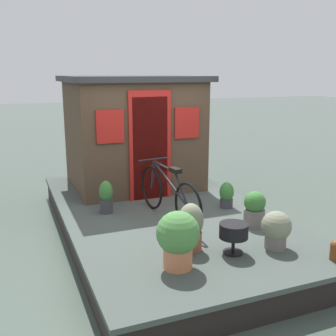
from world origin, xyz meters
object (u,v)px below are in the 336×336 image
object	(u,v)px
houseboat_cabin	(132,131)
bicycle	(168,194)
potted_plant_rosemary	(227,195)
mooring_bollard	(336,250)
potted_plant_lavender	(254,209)
potted_plant_geranium	(191,226)
potted_plant_thyme	(106,197)
charcoal_grill	(234,232)
potted_plant_sage	(276,229)
potted_plant_succulent	(178,237)

from	to	relation	value
houseboat_cabin	bicycle	distance (m)	2.11
potted_plant_rosemary	mooring_bollard	bearing A→B (deg)	-173.95
potted_plant_lavender	potted_plant_geranium	size ratio (longest dim) A/B	0.85
potted_plant_geranium	potted_plant_thyme	world-z (taller)	potted_plant_geranium
houseboat_cabin	charcoal_grill	world-z (taller)	houseboat_cabin
potted_plant_sage	charcoal_grill	bearing A→B (deg)	82.77
potted_plant_sage	potted_plant_rosemary	bearing A→B (deg)	-7.99
bicycle	potted_plant_succulent	size ratio (longest dim) A/B	2.72
bicycle	potted_plant_geranium	bearing A→B (deg)	172.26
houseboat_cabin	potted_plant_sage	distance (m)	3.58
potted_plant_rosemary	charcoal_grill	distance (m)	1.66
potted_plant_lavender	mooring_bollard	world-z (taller)	potted_plant_lavender
potted_plant_lavender	mooring_bollard	size ratio (longest dim) A/B	2.09
potted_plant_thyme	mooring_bollard	size ratio (longest dim) A/B	2.12
potted_plant_succulent	charcoal_grill	world-z (taller)	potted_plant_succulent
potted_plant_succulent	potted_plant_lavender	bearing A→B (deg)	-63.31
potted_plant_geranium	potted_plant_lavender	bearing A→B (deg)	-72.00
mooring_bollard	houseboat_cabin	bearing A→B (deg)	16.53
bicycle	charcoal_grill	world-z (taller)	bicycle
bicycle	mooring_bollard	xyz separation A→B (m)	(-1.93, -1.26, -0.25)
potted_plant_lavender	potted_plant_rosemary	size ratio (longest dim) A/B	1.21
houseboat_cabin	mooring_bollard	size ratio (longest dim) A/B	10.19
potted_plant_geranium	potted_plant_sage	size ratio (longest dim) A/B	1.24
houseboat_cabin	potted_plant_geranium	bearing A→B (deg)	175.63
bicycle	potted_plant_thyme	xyz separation A→B (m)	(0.60, 0.77, -0.13)
potted_plant_succulent	potted_plant_sage	bearing A→B (deg)	-89.18
bicycle	potted_plant_geranium	size ratio (longest dim) A/B	3.02
potted_plant_geranium	potted_plant_sage	xyz separation A→B (m)	(-0.35, -0.97, -0.05)
bicycle	potted_plant_rosemary	xyz separation A→B (m)	(0.13, -1.04, -0.18)
houseboat_cabin	potted_plant_rosemary	xyz separation A→B (m)	(-1.87, -0.95, -0.82)
bicycle	potted_plant_lavender	distance (m)	1.22
houseboat_cabin	potted_plant_rosemary	world-z (taller)	houseboat_cabin
potted_plant_sage	potted_plant_thyme	size ratio (longest dim) A/B	0.93
houseboat_cabin	potted_plant_thyme	xyz separation A→B (m)	(-1.40, 0.86, -0.77)
houseboat_cabin	potted_plant_succulent	size ratio (longest dim) A/B	3.74
potted_plant_geranium	mooring_bollard	size ratio (longest dim) A/B	2.46
potted_plant_geranium	mooring_bollard	distance (m)	1.66
houseboat_cabin	potted_plant_lavender	size ratio (longest dim) A/B	4.87
potted_plant_lavender	potted_plant_geranium	xyz separation A→B (m)	(-0.37, 1.14, 0.05)
potted_plant_lavender	potted_plant_geranium	bearing A→B (deg)	108.00
potted_plant_lavender	potted_plant_sage	bearing A→B (deg)	166.22
potted_plant_geranium	charcoal_grill	bearing A→B (deg)	-123.61
mooring_bollard	potted_plant_thyme	bearing A→B (deg)	38.69
potted_plant_lavender	mooring_bollard	distance (m)	1.27
potted_plant_sage	potted_plant_geranium	bearing A→B (deg)	70.18
bicycle	potted_plant_thyme	world-z (taller)	bicycle
potted_plant_lavender	potted_plant_sage	distance (m)	0.74
potted_plant_sage	mooring_bollard	bearing A→B (deg)	-139.81
potted_plant_sage	potted_plant_succulent	distance (m)	1.30
potted_plant_sage	potted_plant_succulent	size ratio (longest dim) A/B	0.73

